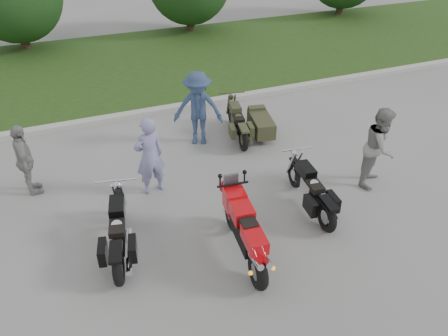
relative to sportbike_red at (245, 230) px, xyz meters
name	(u,v)px	position (x,y,z in m)	size (l,w,h in m)	color
ground	(214,247)	(-0.43, 0.41, -0.61)	(80.00, 80.00, 0.00)	#9F9F9A
curb	(142,113)	(-0.43, 6.41, -0.54)	(60.00, 0.30, 0.15)	#B3B0A8
grass_strip	(116,67)	(-0.43, 10.56, -0.54)	(60.00, 8.00, 0.14)	#395C1F
sportbike_red	(245,230)	(0.00, 0.00, 0.00)	(0.51, 2.20, 1.04)	black
cruiser_left	(119,234)	(-2.07, 0.93, -0.17)	(0.62, 2.23, 0.87)	black
cruiser_right	(312,192)	(1.86, 0.75, -0.19)	(0.45, 2.17, 0.83)	black
cruiser_sidecar	(252,124)	(2.03, 4.05, -0.24)	(1.25, 2.08, 0.81)	black
person_stripe	(149,156)	(-1.05, 2.61, 0.29)	(0.66, 0.43, 1.80)	#8889BA
person_grey	(380,147)	(3.71, 1.08, 0.31)	(0.89, 0.70, 1.84)	gray
person_denim	(198,109)	(0.62, 4.28, 0.36)	(1.26, 0.72, 1.95)	#32466B
person_back	(25,161)	(-3.52, 3.56, 0.21)	(0.96, 0.40, 1.64)	gray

